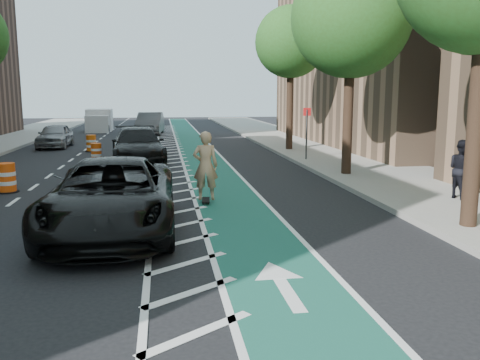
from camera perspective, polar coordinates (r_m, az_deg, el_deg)
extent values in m
plane|color=black|center=(10.88, -14.34, -7.13)|extent=(120.00, 120.00, 0.00)
cube|color=#17533F|center=(20.69, -3.37, 1.04)|extent=(2.00, 90.00, 0.01)
cube|color=silver|center=(20.61, -7.52, 0.94)|extent=(1.40, 90.00, 0.01)
cube|color=gray|center=(22.23, 13.56, 1.56)|extent=(5.00, 90.00, 0.15)
cube|color=gray|center=(21.43, 7.48, 1.47)|extent=(0.12, 90.00, 0.16)
cylinder|color=#382619|center=(12.42, 24.52, 4.70)|extent=(0.36, 0.36, 4.40)
cylinder|color=#382619|center=(19.60, 11.65, 6.84)|extent=(0.36, 0.36, 4.40)
sphere|color=#28521B|center=(19.77, 12.02, 17.31)|extent=(4.20, 4.20, 4.20)
cylinder|color=#382619|center=(27.24, 5.79, 7.70)|extent=(0.36, 0.36, 4.40)
sphere|color=#28521B|center=(27.37, 5.92, 15.25)|extent=(4.20, 4.20, 4.20)
cylinder|color=#4C4C4C|center=(23.37, 7.48, 4.90)|extent=(0.08, 0.08, 2.40)
cube|color=red|center=(23.31, 7.54, 7.60)|extent=(0.35, 0.02, 0.35)
cube|color=black|center=(14.59, -3.86, -2.24)|extent=(0.28, 0.77, 0.03)
cylinder|color=black|center=(14.85, -4.15, -2.27)|extent=(0.03, 0.06, 0.06)
cylinder|color=black|center=(14.85, -3.55, -2.26)|extent=(0.03, 0.06, 0.06)
cylinder|color=black|center=(14.36, -4.17, -2.68)|extent=(0.03, 0.06, 0.06)
cylinder|color=black|center=(14.36, -3.55, -2.67)|extent=(0.03, 0.06, 0.06)
imported|color=tan|center=(14.42, -3.90, 1.62)|extent=(0.75, 0.53, 1.96)
imported|color=black|center=(11.70, -14.21, -1.79)|extent=(2.79, 5.95, 1.65)
imported|color=black|center=(23.32, -11.41, 3.80)|extent=(2.74, 5.70, 1.60)
imported|color=gray|center=(31.71, -20.05, 4.71)|extent=(1.69, 4.12, 1.40)
imported|color=#525357|center=(40.05, -10.05, 6.26)|extent=(2.20, 5.31, 1.71)
imported|color=black|center=(15.64, 23.62, 1.12)|extent=(0.76, 0.91, 1.68)
cube|color=silver|center=(45.34, -15.47, 6.52)|extent=(2.11, 3.01, 1.85)
cube|color=silver|center=(43.15, -15.72, 6.06)|extent=(1.89, 1.53, 1.38)
cylinder|color=black|center=(42.89, -16.85, 5.50)|extent=(0.25, 0.65, 0.65)
cylinder|color=black|center=(42.73, -14.62, 5.58)|extent=(0.25, 0.65, 0.65)
cylinder|color=black|center=(46.19, -16.39, 5.78)|extent=(0.25, 0.65, 0.65)
cylinder|color=black|center=(46.04, -14.32, 5.86)|extent=(0.25, 0.65, 0.65)
cylinder|color=#F14E0C|center=(17.68, -24.72, 0.23)|extent=(0.54, 0.54, 0.94)
cylinder|color=silver|center=(17.71, -24.69, -0.27)|extent=(0.55, 0.55, 0.12)
cylinder|color=silver|center=(17.66, -24.75, 0.66)|extent=(0.55, 0.55, 0.12)
cylinder|color=black|center=(17.75, -24.62, -1.20)|extent=(0.69, 0.69, 0.04)
cylinder|color=#D74A0B|center=(24.71, -15.83, 3.04)|extent=(0.48, 0.48, 0.83)
cylinder|color=silver|center=(24.73, -15.82, 2.72)|extent=(0.49, 0.49, 0.11)
cylinder|color=silver|center=(24.70, -15.85, 3.32)|extent=(0.49, 0.49, 0.11)
cylinder|color=black|center=(24.76, -15.79, 2.13)|extent=(0.61, 0.61, 0.04)
cylinder|color=#DF580B|center=(28.80, -16.36, 3.98)|extent=(0.52, 0.52, 0.91)
cylinder|color=silver|center=(28.82, -16.35, 3.68)|extent=(0.53, 0.53, 0.12)
cylinder|color=silver|center=(28.79, -16.38, 4.24)|extent=(0.53, 0.53, 0.12)
cylinder|color=black|center=(28.85, -16.32, 3.12)|extent=(0.67, 0.67, 0.04)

